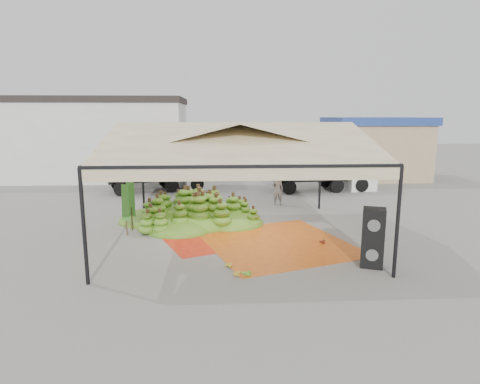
{
  "coord_description": "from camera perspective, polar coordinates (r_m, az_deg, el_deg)",
  "views": [
    {
      "loc": [
        -0.64,
        -13.82,
        4.25
      ],
      "look_at": [
        0.2,
        1.5,
        1.3
      ],
      "focal_mm": 30.0,
      "sensor_mm": 36.0,
      "label": 1
    }
  ],
  "objects": [
    {
      "name": "hand_yellow_a",
      "position": [
        11.48,
        -2.01,
        -10.33
      ],
      "size": [
        0.53,
        0.48,
        0.2
      ],
      "primitive_type": "ellipsoid",
      "rotation": [
        0.0,
        0.0,
        0.36
      ],
      "color": "gold",
      "rests_on": "ground"
    },
    {
      "name": "banana_leaves",
      "position": [
        15.47,
        -14.48,
        -5.41
      ],
      "size": [
        0.96,
        1.36,
        3.7
      ],
      "primitive_type": null,
      "color": "#2B681B",
      "rests_on": "ground"
    },
    {
      "name": "hand_red_a",
      "position": [
        13.88,
        11.3,
        -6.75
      ],
      "size": [
        0.53,
        0.5,
        0.19
      ],
      "primitive_type": "ellipsoid",
      "rotation": [
        0.0,
        0.0,
        -0.46
      ],
      "color": "#572014",
      "rests_on": "ground"
    },
    {
      "name": "hand_yellow_b",
      "position": [
        10.94,
        -1.02,
        -11.37
      ],
      "size": [
        0.5,
        0.42,
        0.21
      ],
      "primitive_type": "ellipsoid",
      "rotation": [
        0.0,
        0.0,
        -0.08
      ],
      "color": "gold",
      "rests_on": "ground"
    },
    {
      "name": "tarp_left",
      "position": [
        14.66,
        -3.1,
        -5.96
      ],
      "size": [
        5.17,
        5.07,
        0.01
      ],
      "primitive_type": "cube",
      "rotation": [
        0.0,
        0.0,
        0.4
      ],
      "color": "red",
      "rests_on": "ground"
    },
    {
      "name": "hand_red_b",
      "position": [
        12.28,
        18.03,
        -9.49
      ],
      "size": [
        0.44,
        0.39,
        0.17
      ],
      "primitive_type": "ellipsoid",
      "rotation": [
        0.0,
        0.0,
        0.26
      ],
      "color": "#512512",
      "rests_on": "ground"
    },
    {
      "name": "ground",
      "position": [
        14.47,
        -0.47,
        -6.19
      ],
      "size": [
        90.0,
        90.0,
        0.0
      ],
      "primitive_type": "plane",
      "color": "slate",
      "rests_on": "ground"
    },
    {
      "name": "hand_green",
      "position": [
        11.04,
        0.69,
        -11.17
      ],
      "size": [
        0.6,
        0.59,
        0.21
      ],
      "primitive_type": "ellipsoid",
      "rotation": [
        0.0,
        0.0,
        -0.75
      ],
      "color": "#3A831B",
      "rests_on": "ground"
    },
    {
      "name": "building_tan",
      "position": [
        28.94,
        18.54,
        6.01
      ],
      "size": [
        6.3,
        5.3,
        4.1
      ],
      "color": "tan",
      "rests_on": "ground"
    },
    {
      "name": "tarp_right",
      "position": [
        13.68,
        5.29,
        -7.23
      ],
      "size": [
        5.75,
        5.89,
        0.01
      ],
      "primitive_type": "cube",
      "rotation": [
        0.0,
        0.0,
        0.32
      ],
      "color": "#D45F13",
      "rests_on": "ground"
    },
    {
      "name": "canopy_tent",
      "position": [
        13.87,
        -0.49,
        6.96
      ],
      "size": [
        8.1,
        8.1,
        4.0
      ],
      "color": "black",
      "rests_on": "ground"
    },
    {
      "name": "truck_right",
      "position": [
        23.47,
        12.31,
        3.21
      ],
      "size": [
        5.95,
        2.65,
        1.98
      ],
      "rotation": [
        0.0,
        0.0,
        0.12
      ],
      "color": "#4E331A",
      "rests_on": "ground"
    },
    {
      "name": "banana_heap",
      "position": [
        16.05,
        -6.7,
        -2.15
      ],
      "size": [
        7.13,
        6.35,
        1.3
      ],
      "primitive_type": "ellipsoid",
      "rotation": [
        0.0,
        0.0,
        -0.25
      ],
      "color": "#407A19",
      "rests_on": "ground"
    },
    {
      "name": "hanging_bunches",
      "position": [
        15.15,
        -3.39,
        4.69
      ],
      "size": [
        4.74,
        0.24,
        0.2
      ],
      "color": "#427518",
      "rests_on": "ground"
    },
    {
      "name": "speaker_stack",
      "position": [
        11.97,
        18.38,
        -6.19
      ],
      "size": [
        0.77,
        0.72,
        1.7
      ],
      "rotation": [
        0.0,
        0.0,
        -0.37
      ],
      "color": "black",
      "rests_on": "ground"
    },
    {
      "name": "truck_left",
      "position": [
        23.33,
        -10.78,
        3.2
      ],
      "size": [
        6.04,
        3.69,
        1.96
      ],
      "rotation": [
        0.0,
        0.0,
        0.33
      ],
      "color": "#4C3819",
      "rests_on": "ground"
    },
    {
      "name": "vendor",
      "position": [
        19.26,
        5.38,
        0.32
      ],
      "size": [
        0.54,
        0.36,
        1.47
      ],
      "primitive_type": "imported",
      "rotation": [
        0.0,
        0.0,
        3.13
      ],
      "color": "gray",
      "rests_on": "ground"
    },
    {
      "name": "building_white",
      "position": [
        29.39,
        -21.89,
        7.11
      ],
      "size": [
        14.3,
        6.3,
        5.4
      ],
      "color": "silver",
      "rests_on": "ground"
    }
  ]
}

